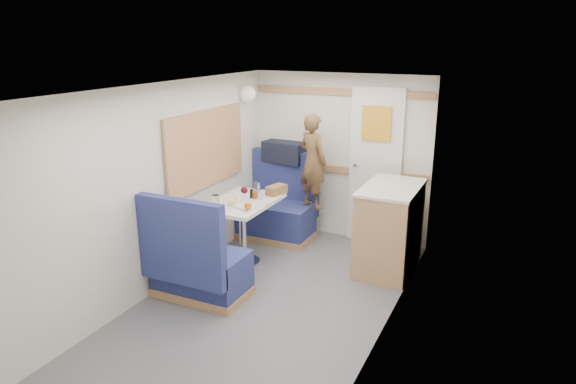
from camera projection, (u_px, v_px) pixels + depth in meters
The scene contains 28 objects.
floor at pixel (251, 319), 4.55m from camera, with size 4.50×4.50×0.00m, color #515156.
ceiling at pixel (246, 90), 3.97m from camera, with size 4.50×4.50×0.00m, color silver.
wall_back at pixel (340, 157), 6.21m from camera, with size 2.20×0.02×2.00m, color silver.
wall_left at pixel (144, 196), 4.70m from camera, with size 0.02×4.50×2.00m, color silver.
wall_right at pixel (378, 233), 3.81m from camera, with size 0.02×4.50×2.00m, color silver.
oak_trim_low at pixel (339, 170), 6.23m from camera, with size 2.15×0.02×0.08m, color #A5704A.
oak_trim_high at pixel (341, 92), 5.96m from camera, with size 2.15×0.02×0.08m, color #A5704A.
side_window at pixel (206, 149), 5.49m from camera, with size 0.04×1.30×0.72m, color #9DAB91.
rear_door at pixel (375, 164), 6.00m from camera, with size 0.62×0.12×1.86m.
dinette_table at pixel (242, 214), 5.51m from camera, with size 0.62×0.92×0.72m.
bench_far at pixel (278, 214), 6.34m from camera, with size 0.90×0.59×1.05m.
bench_near at pixel (197, 268), 4.84m from camera, with size 0.90×0.59×1.05m.
ledge at pixel (287, 164), 6.39m from camera, with size 0.90×0.14×0.04m, color #A5704A.
dome_light at pixel (247, 94), 6.06m from camera, with size 0.20×0.20×0.20m, color white.
galley_counter at pixel (389, 227), 5.42m from camera, with size 0.57×0.92×0.92m.
person at pixel (313, 161), 5.97m from camera, with size 0.41×0.27×1.11m, color brown.
duffel_bag at pixel (285, 152), 6.36m from camera, with size 0.53×0.25×0.25m, color black.
tray at pixel (249, 204), 5.33m from camera, with size 0.25×0.33×0.02m, color silver.
orange_fruit at pixel (248, 206), 5.13m from camera, with size 0.07×0.07×0.07m, color #E06109.
cheese_block at pixel (233, 203), 5.30m from camera, with size 0.10×0.06×0.03m, color #DDD480.
wine_glass at pixel (244, 191), 5.40m from camera, with size 0.08×0.08×0.17m.
tumbler_left at pixel (215, 201), 5.27m from camera, with size 0.08×0.08×0.12m, color white.
tumbler_mid at pixel (257, 187), 5.77m from camera, with size 0.07×0.07×0.11m, color white.
tumbler_right at pixel (259, 195), 5.49m from camera, with size 0.07×0.07×0.11m, color white.
beer_glass at pixel (255, 196), 5.48m from camera, with size 0.06×0.06×0.10m, color brown.
pepper_grinder at pixel (252, 194), 5.54m from camera, with size 0.04×0.04×0.11m, color black.
salt_grinder at pixel (238, 200), 5.35m from camera, with size 0.04×0.04×0.09m, color white.
bread_loaf at pixel (277, 190), 5.69m from camera, with size 0.13×0.24×0.10m, color brown.
Camera 1 is at (2.01, -3.50, 2.40)m, focal length 32.00 mm.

